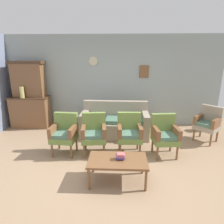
{
  "coord_description": "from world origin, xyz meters",
  "views": [
    {
      "loc": [
        0.21,
        -3.19,
        2.11
      ],
      "look_at": [
        0.02,
        1.03,
        0.85
      ],
      "focal_mm": 30.53,
      "sensor_mm": 36.0,
      "label": 1
    }
  ],
  "objects": [
    {
      "name": "armchair_near_couch_end",
      "position": [
        0.42,
        0.71,
        0.5
      ],
      "size": [
        0.54,
        0.51,
        0.9
      ],
      "color": "olive",
      "rests_on": "ground"
    },
    {
      "name": "side_cabinet",
      "position": [
        -2.51,
        2.25,
        0.47
      ],
      "size": [
        1.16,
        0.55,
        0.93
      ],
      "color": "brown",
      "rests_on": "ground"
    },
    {
      "name": "armchair_by_doorway",
      "position": [
        1.17,
        0.64,
        0.5
      ],
      "size": [
        0.57,
        0.55,
        0.9
      ],
      "color": "olive",
      "rests_on": "ground"
    },
    {
      "name": "floral_couch",
      "position": [
        0.07,
        1.68,
        0.33
      ],
      "size": [
        1.79,
        0.83,
        0.9
      ],
      "color": "gray",
      "rests_on": "ground"
    },
    {
      "name": "vase_on_cabinet",
      "position": [
        -2.61,
        2.07,
        1.09
      ],
      "size": [
        0.12,
        0.12,
        0.33
      ],
      "primitive_type": "cylinder",
      "color": "tan",
      "rests_on": "side_cabinet"
    },
    {
      "name": "armchair_near_cabinet",
      "position": [
        -0.36,
        0.65,
        0.5
      ],
      "size": [
        0.57,
        0.54,
        0.9
      ],
      "color": "olive",
      "rests_on": "ground"
    },
    {
      "name": "coffee_table",
      "position": [
        0.18,
        -0.33,
        0.38
      ],
      "size": [
        1.0,
        0.56,
        0.42
      ],
      "color": "brown",
      "rests_on": "ground"
    },
    {
      "name": "wingback_chair_by_fireplace",
      "position": [
        2.42,
        1.41,
        0.5
      ],
      "size": [
        0.71,
        0.71,
        0.9
      ],
      "color": "gray",
      "rests_on": "ground"
    },
    {
      "name": "ground_plane",
      "position": [
        0.0,
        0.0,
        0.0
      ],
      "size": [
        7.68,
        7.68,
        0.0
      ],
      "primitive_type": "plane",
      "color": "#997A5B"
    },
    {
      "name": "book_stack_on_table",
      "position": [
        0.23,
        -0.32,
        0.48
      ],
      "size": [
        0.15,
        0.11,
        0.11
      ],
      "color": "#6953AA",
      "rests_on": "coffee_table"
    },
    {
      "name": "wall_back_with_decor",
      "position": [
        0.0,
        2.63,
        1.35
      ],
      "size": [
        6.4,
        0.09,
        2.7
      ],
      "color": "#939E99",
      "rests_on": "ground"
    },
    {
      "name": "armchair_row_middle",
      "position": [
        -1.0,
        0.62,
        0.5
      ],
      "size": [
        0.55,
        0.53,
        0.9
      ],
      "color": "olive",
      "rests_on": "ground"
    },
    {
      "name": "cabinet_upper_hutch",
      "position": [
        -2.51,
        2.33,
        1.45
      ],
      "size": [
        0.99,
        0.38,
        1.03
      ],
      "color": "brown",
      "rests_on": "side_cabinet"
    },
    {
      "name": "floor_vase_by_wall",
      "position": [
        2.85,
        2.15,
        0.29
      ],
      "size": [
        0.26,
        0.26,
        0.57
      ],
      "primitive_type": "cylinder",
      "color": "#696E4E",
      "rests_on": "ground"
    }
  ]
}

